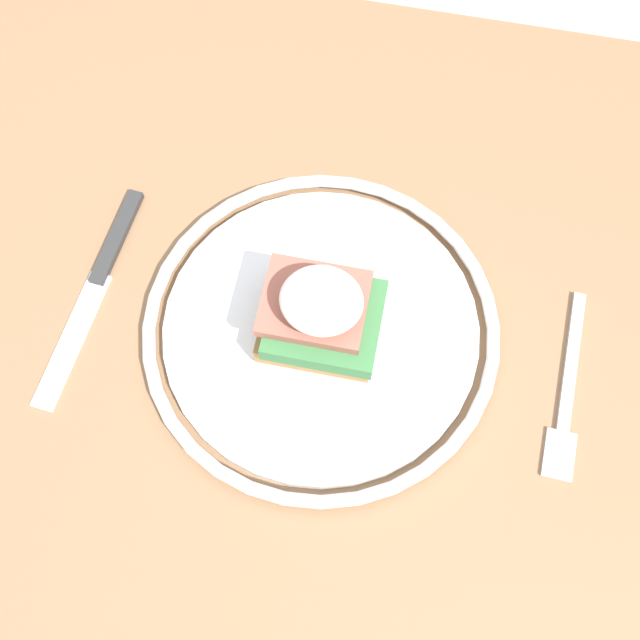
{
  "coord_description": "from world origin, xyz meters",
  "views": [
    {
      "loc": [
        -0.06,
        0.23,
        1.33
      ],
      "look_at": [
        -0.02,
        0.0,
        0.78
      ],
      "focal_mm": 45.0,
      "sensor_mm": 36.0,
      "label": 1
    }
  ],
  "objects_px": {
    "fork": "(567,393)",
    "knife": "(99,278)",
    "plate": "(320,334)",
    "sandwich": "(321,315)"
  },
  "relations": [
    {
      "from": "fork",
      "to": "knife",
      "type": "xyz_separation_m",
      "value": [
        0.37,
        -0.02,
        0.0
      ]
    },
    {
      "from": "plate",
      "to": "sandwich",
      "type": "height_order",
      "value": "sandwich"
    },
    {
      "from": "fork",
      "to": "plate",
      "type": "bearing_deg",
      "value": -2.64
    },
    {
      "from": "fork",
      "to": "knife",
      "type": "bearing_deg",
      "value": -3.66
    },
    {
      "from": "knife",
      "to": "fork",
      "type": "bearing_deg",
      "value": 176.34
    },
    {
      "from": "sandwich",
      "to": "knife",
      "type": "relative_size",
      "value": 0.45
    },
    {
      "from": "sandwich",
      "to": "fork",
      "type": "relative_size",
      "value": 0.58
    },
    {
      "from": "sandwich",
      "to": "knife",
      "type": "bearing_deg",
      "value": -4.93
    },
    {
      "from": "plate",
      "to": "knife",
      "type": "xyz_separation_m",
      "value": [
        0.18,
        -0.02,
        -0.01
      ]
    },
    {
      "from": "plate",
      "to": "sandwich",
      "type": "bearing_deg",
      "value": 139.91
    }
  ]
}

